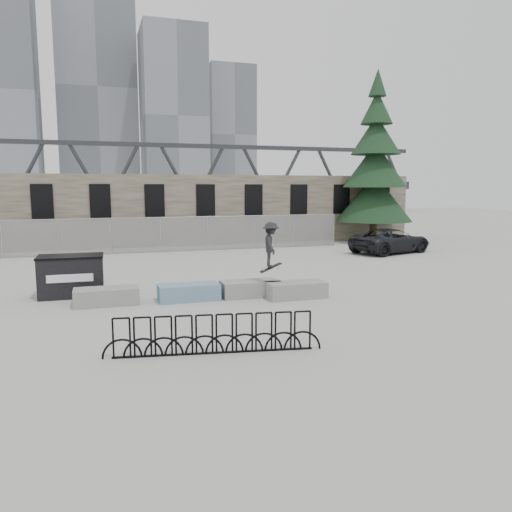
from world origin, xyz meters
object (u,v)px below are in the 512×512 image
Objects in this scene: bike_rack at (214,335)px; suv at (391,241)px; planter_far_left at (106,296)px; planter_offset at (296,289)px; skateboarder at (271,245)px; planter_center_left at (189,291)px; spruce_tree at (375,172)px; planter_center_right at (250,288)px; dumpster at (71,276)px.

bike_rack is 0.98× the size of suv.
planter_far_left and planter_offset have the same top height.
skateboarder reaches higher than bike_rack.
suv reaches higher than bike_rack.
planter_center_left is 3.60m from planter_offset.
planter_offset is at bearing 50.36° from bike_rack.
spruce_tree is at bearing 42.40° from planter_center_left.
planter_center_right is at bearing -2.63° from planter_far_left.
spruce_tree is (13.23, 14.07, 4.47)m from planter_center_right.
skateboarder is (6.44, -2.32, 1.10)m from dumpster.
bike_rack is 0.42× the size of spruce_tree.
planter_center_right is 19.82m from spruce_tree.
bike_rack reaches higher than planter_center_right.
planter_offset is 0.17× the size of spruce_tree.
suv is at bearing -37.19° from skateboarder.
spruce_tree is (15.76, 19.53, 4.33)m from bike_rack.
planter_center_right is 0.92× the size of dumpster.
bike_rack is at bearing 160.56° from skateboarder.
suv is at bearing 43.73° from planter_offset.
bike_rack reaches higher than planter_offset.
suv is 2.95× the size of skateboarder.
planter_center_left is 15.62m from suv.
planter_center_left is at bearing 167.67° from planter_offset.
dumpster is (-5.83, 1.93, 0.42)m from planter_center_right.
bike_rack is at bearing -114.92° from planter_center_right.
planter_center_right is 0.17× the size of spruce_tree.
skateboarder is at bearing 158.59° from planter_offset.
planter_center_right and planter_offset have the same top height.
skateboarder reaches higher than dumpster.
dumpster is 8.09m from bike_rack.
dumpster reaches higher than planter_center_right.
suv is at bearing 27.72° from planter_far_left.
suv is (-2.21, -5.58, -4.07)m from spruce_tree.
skateboarder is (-10.42, -8.89, 1.11)m from suv.
spruce_tree is (15.34, 14.01, 4.47)m from planter_center_left.
dumpster reaches higher than bike_rack.
suv is (13.14, 8.43, 0.40)m from planter_center_left.
planter_offset is 7.71m from dumpster.
planter_offset is (6.13, -0.92, 0.00)m from planter_far_left.
suv is (13.55, 13.95, 0.26)m from bike_rack.
skateboarder reaches higher than suv.
planter_far_left is 0.17× the size of spruce_tree.
suv is (9.62, 9.20, 0.40)m from planter_offset.
planter_far_left is 4.74m from planter_center_right.
dumpster is at bearing 82.53° from skateboarder.
bike_rack is 19.45m from suv.
spruce_tree is (11.83, 14.78, 4.47)m from planter_offset.
planter_far_left is at bearing 95.81° from skateboarder.
dumpster is 1.28× the size of skateboarder.
planter_center_right is (4.73, -0.22, 0.00)m from planter_far_left.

